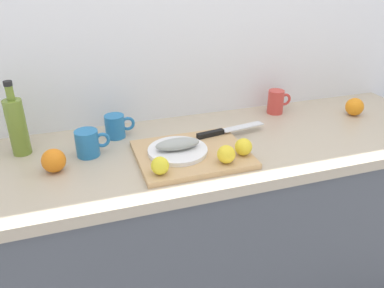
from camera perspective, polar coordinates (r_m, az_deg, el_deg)
The scene contains 15 objects.
back_wall at distance 1.63m, azimuth -1.26°, elevation 15.99°, with size 3.20×0.05×2.50m, color white.
kitchen_counter at distance 1.70m, azimuth 2.35°, elevation -13.75°, with size 2.00×0.60×0.90m.
cutting_board at distance 1.36m, azimuth 0.00°, elevation -1.51°, with size 0.38×0.31×0.02m, color tan.
white_plate at distance 1.34m, azimuth -2.13°, elevation -0.98°, with size 0.21×0.21×0.01m, color white.
fish_fillet at distance 1.33m, azimuth -2.15°, elevation -0.01°, with size 0.16×0.07×0.04m, color #999E99.
chef_knife at distance 1.49m, azimuth 4.52°, elevation 1.90°, with size 0.29×0.07×0.02m.
lemon_0 at distance 1.21m, azimuth -4.74°, elevation -3.20°, with size 0.06×0.06×0.06m, color yellow.
lemon_1 at distance 1.33m, azimuth 7.59°, elevation -0.41°, with size 0.06×0.06×0.06m, color yellow.
lemon_2 at distance 1.27m, azimuth 5.07°, elevation -1.52°, with size 0.06×0.06×0.06m, color yellow.
olive_oil_bottle at distance 1.47m, azimuth -24.40°, elevation 2.50°, with size 0.06×0.06×0.27m.
coffee_mug_0 at distance 1.40m, azimuth -15.07°, elevation 0.13°, with size 0.12×0.08×0.09m.
coffee_mug_1 at distance 1.52m, azimuth -11.17°, elevation 2.60°, with size 0.12×0.08×0.09m.
coffee_mug_2 at distance 1.76m, azimuth 12.31°, elevation 6.12°, with size 0.11×0.07×0.10m.
orange_0 at distance 1.84m, azimuth 22.84°, elevation 5.08°, with size 0.08×0.08×0.08m, color orange.
orange_1 at distance 1.33m, azimuth -19.72°, elevation -2.31°, with size 0.08×0.08×0.08m, color orange.
Camera 1 is at (-0.47, -1.21, 1.55)m, focal length 36.18 mm.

